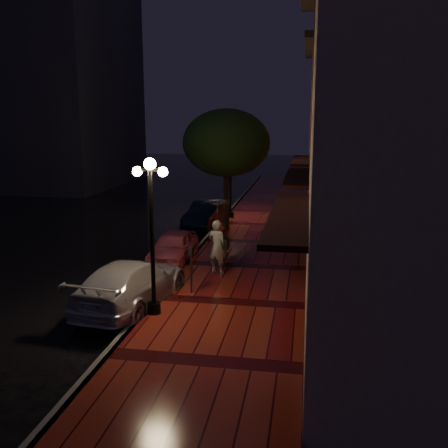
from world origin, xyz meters
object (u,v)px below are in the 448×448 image
Objects in this scene: streetlamp_far at (231,173)px; woman_with_umbrella at (217,224)px; navy_car at (207,214)px; street_tree at (227,145)px; parking_meter at (191,265)px; streetlamp_near at (152,227)px; pink_car at (173,247)px; silver_car at (131,283)px.

streetlamp_far is 10.13m from woman_with_umbrella.
navy_car is at bearing -115.93° from streetlamp_far.
street_tree is 3.94× the size of parking_meter.
streetlamp_far is at bearing 90.00° from streetlamp_near.
navy_car is 10.39m from parking_meter.
pink_car is (-0.95, 5.53, -1.99)m from streetlamp_near.
pink_car is 4.69m from silver_car.
navy_car is at bearing -82.41° from silver_car.
streetlamp_near is at bearing -79.69° from pink_car.
streetlamp_near is 1.06× the size of navy_car.
pink_car is 2.42× the size of parking_meter.
street_tree is at bearing -34.15° from navy_car.
silver_car reaches higher than navy_car.
streetlamp_near reaches higher than silver_car.
pink_car is at bearing 133.54° from parking_meter.
streetlamp_far is 2.91m from navy_car.
pink_car is 6.52m from navy_car.
street_tree is at bearing 88.65° from streetlamp_near.
silver_car is 1.89m from parking_meter.
woman_with_umbrella is (1.07, 3.96, -0.70)m from streetlamp_near.
streetlamp_near is 1.62× the size of woman_with_umbrella.
silver_car is at bearing -128.86° from parking_meter.
woman_with_umbrella is at bearing 74.83° from streetlamp_near.
street_tree reaches higher than silver_car.
woman_with_umbrella is at bearing -115.36° from silver_car.
navy_car is 8.43m from woman_with_umbrella.
parking_meter is at bearing 98.94° from woman_with_umbrella.
street_tree is 1.43× the size of navy_car.
pink_car is at bearing -17.87° from woman_with_umbrella.
streetlamp_far reaches higher than navy_car.
parking_meter is at bearing -141.64° from silver_car.
streetlamp_far is at bearing 94.91° from street_tree.
woman_with_umbrella is at bearing -69.01° from navy_car.
navy_car is at bearing 90.56° from pink_car.
street_tree is 9.75m from parking_meter.
pink_car is at bearing -102.47° from street_tree.
streetlamp_near is 2.92× the size of parking_meter.
parking_meter is at bearing -86.95° from streetlamp_far.
silver_car is at bearing 138.65° from streetlamp_near.
navy_car is at bearing -56.00° from woman_with_umbrella.
street_tree reaches higher than navy_car.
parking_meter is (0.65, -12.21, -1.56)m from streetlamp_far.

